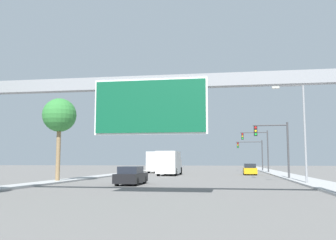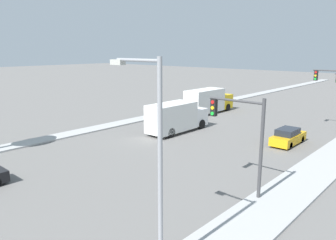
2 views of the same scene
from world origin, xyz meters
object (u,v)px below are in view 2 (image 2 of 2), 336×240
Objects in this scene: traffic_light_near_intersection at (244,130)px; truck_box_primary at (208,101)px; street_lamp_right at (154,150)px; truck_box_secondary at (176,117)px; car_mid_center at (288,137)px.

truck_box_primary is at bearing 129.56° from traffic_light_near_intersection.
street_lamp_right is at bearing -83.71° from traffic_light_near_intersection.
street_lamp_right is (13.52, -17.11, 3.30)m from truck_box_secondary.
street_lamp_right is (3.02, -20.42, 4.18)m from car_mid_center.
street_lamp_right reaches higher than car_mid_center.
truck_box_secondary is (-10.50, -3.31, 0.87)m from car_mid_center.
traffic_light_near_intersection is 8.41m from street_lamp_right.
truck_box_primary is 32.75m from street_lamp_right.
car_mid_center is 0.58× the size of truck_box_secondary.
traffic_light_near_intersection reaches higher than truck_box_primary.
truck_box_primary is at bearing 108.13° from truck_box_secondary.
car_mid_center is 0.75× the size of traffic_light_near_intersection.
car_mid_center is 11.04m from truck_box_secondary.
street_lamp_right is at bearing -81.58° from car_mid_center.
car_mid_center is at bearing 17.51° from truck_box_secondary.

